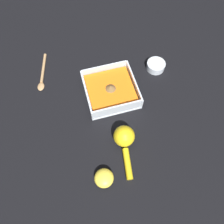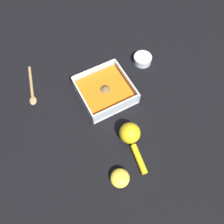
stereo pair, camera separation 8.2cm
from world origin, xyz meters
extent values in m
plane|color=black|center=(0.00, 0.00, 0.00)|extent=(4.00, 4.00, 0.00)
cube|color=silver|center=(0.00, 0.01, 0.00)|extent=(0.20, 0.20, 0.01)
cube|color=silver|center=(0.00, 0.11, 0.03)|extent=(0.20, 0.01, 0.05)
cube|color=silver|center=(0.00, -0.09, 0.03)|extent=(0.20, 0.01, 0.05)
cube|color=silver|center=(0.10, 0.01, 0.03)|extent=(0.01, 0.19, 0.05)
cube|color=silver|center=(-0.09, 0.01, 0.03)|extent=(0.01, 0.19, 0.05)
cube|color=orange|center=(0.00, 0.01, 0.02)|extent=(0.18, 0.18, 0.03)
cone|color=brown|center=(0.00, 0.01, 0.04)|extent=(0.04, 0.04, 0.02)
cylinder|color=silver|center=(0.07, -0.21, 0.02)|extent=(0.08, 0.08, 0.03)
cylinder|color=brown|center=(0.07, -0.21, 0.01)|extent=(0.07, 0.07, 0.02)
sphere|color=yellow|center=(-0.21, 0.02, 0.04)|extent=(0.08, 0.08, 0.08)
cylinder|color=yellow|center=(-0.30, 0.03, 0.01)|extent=(0.11, 0.04, 0.02)
ellipsoid|color=yellow|center=(-0.32, 0.12, 0.02)|extent=(0.06, 0.06, 0.04)
ellipsoid|color=tan|center=(0.11, 0.28, 0.01)|extent=(0.05, 0.04, 0.01)
cylinder|color=tan|center=(0.20, 0.26, 0.01)|extent=(0.15, 0.05, 0.01)
camera|label=1|loc=(-0.46, 0.13, 0.76)|focal=35.00mm
camera|label=2|loc=(-0.43, 0.21, 0.76)|focal=35.00mm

